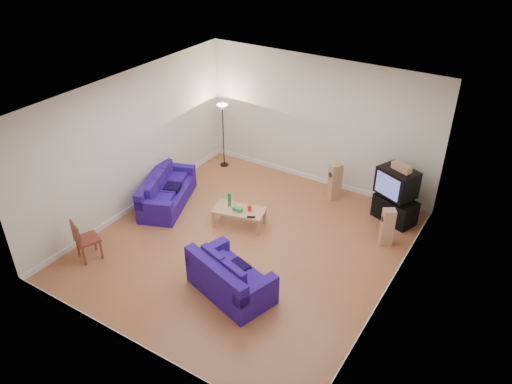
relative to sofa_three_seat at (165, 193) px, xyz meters
The scene contains 16 objects.
room 2.83m from the sofa_three_seat, ahead, with size 6.01×6.51×3.21m.
sofa_three_seat is the anchor object (origin of this frame).
sofa_loveseat 3.50m from the sofa_three_seat, 30.13° to the right, with size 1.79×1.32×0.80m.
coffee_table 1.98m from the sofa_three_seat, ahead, with size 1.23×0.82×0.41m.
bottle 1.74m from the sofa_three_seat, ahead, with size 0.08×0.08×0.32m, color #197233.
tissue_box 1.99m from the sofa_three_seat, ahead, with size 0.21×0.11×0.09m, color green.
red_canister 2.21m from the sofa_three_seat, ahead, with size 0.09×0.09×0.13m, color red.
remote 2.37m from the sofa_three_seat, ahead, with size 0.18×0.05×0.02m, color black.
tv_stand 5.28m from the sofa_three_seat, 24.45° to the left, with size 0.92×0.51×0.56m, color black.
av_receiver 5.30m from the sofa_three_seat, 24.50° to the left, with size 0.42×0.35×0.10m, color black.
television 5.27m from the sofa_three_seat, 24.51° to the left, with size 0.96×0.85×0.61m.
centre_speaker 5.38m from the sofa_three_seat, 24.28° to the left, with size 0.44×0.18×0.15m, color tan.
speaker_left 4.02m from the sofa_three_seat, 35.37° to the left, with size 0.33×0.34×0.91m.
speaker_right 5.10m from the sofa_three_seat, 13.90° to the left, with size 0.32×0.30×0.84m.
floor_lamp 2.59m from the sofa_three_seat, 88.78° to the left, with size 0.30×0.30×1.73m.
dining_chair 2.45m from the sofa_three_seat, 89.42° to the right, with size 0.55×0.55×0.89m.
Camera 1 is at (4.62, -7.00, 6.36)m, focal length 35.00 mm.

